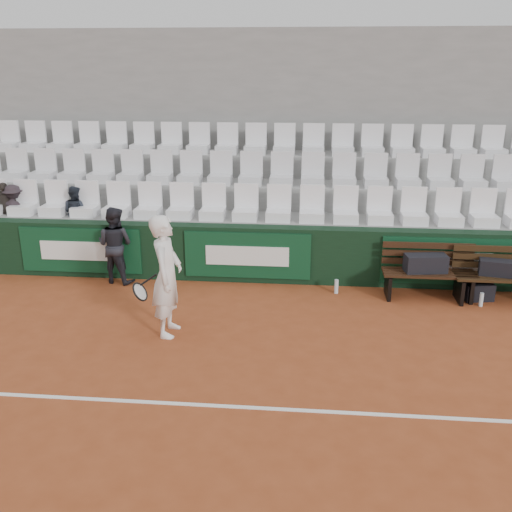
{
  "coord_description": "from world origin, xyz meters",
  "views": [
    {
      "loc": [
        0.83,
        -5.51,
        3.69
      ],
      "look_at": [
        0.09,
        2.4,
        1.0
      ],
      "focal_mm": 40.0,
      "sensor_mm": 36.0,
      "label": 1
    }
  ],
  "objects_px": {
    "sports_bag_left": "(426,263)",
    "sports_bag_ground": "(477,291)",
    "sports_bag_right": "(497,268)",
    "tennis_player": "(167,276)",
    "water_bottle_far": "(481,300)",
    "ball_kid": "(115,245)",
    "water_bottle_near": "(336,286)",
    "spectator_a": "(12,187)",
    "spectator_b": "(3,186)",
    "spectator_c": "(73,189)",
    "bench_right": "(500,289)",
    "bench_left": "(428,285)"
  },
  "relations": [
    {
      "from": "ball_kid",
      "to": "tennis_player",
      "type": "bearing_deg",
      "value": 140.55
    },
    {
      "from": "sports_bag_right",
      "to": "bench_right",
      "type": "bearing_deg",
      "value": -24.52
    },
    {
      "from": "spectator_c",
      "to": "spectator_b",
      "type": "bearing_deg",
      "value": 20.3
    },
    {
      "from": "spectator_b",
      "to": "water_bottle_far",
      "type": "bearing_deg",
      "value": 171.4
    },
    {
      "from": "bench_left",
      "to": "spectator_b",
      "type": "bearing_deg",
      "value": 172.34
    },
    {
      "from": "sports_bag_right",
      "to": "water_bottle_near",
      "type": "distance_m",
      "value": 2.58
    },
    {
      "from": "sports_bag_right",
      "to": "spectator_c",
      "type": "relative_size",
      "value": 0.54
    },
    {
      "from": "sports_bag_left",
      "to": "sports_bag_right",
      "type": "height_order",
      "value": "sports_bag_left"
    },
    {
      "from": "spectator_c",
      "to": "ball_kid",
      "type": "bearing_deg",
      "value": 161.8
    },
    {
      "from": "spectator_a",
      "to": "sports_bag_ground",
      "type": "bearing_deg",
      "value": 178.24
    },
    {
      "from": "sports_bag_right",
      "to": "tennis_player",
      "type": "height_order",
      "value": "tennis_player"
    },
    {
      "from": "sports_bag_left",
      "to": "ball_kid",
      "type": "relative_size",
      "value": 0.49
    },
    {
      "from": "sports_bag_right",
      "to": "tennis_player",
      "type": "xyz_separation_m",
      "value": [
        -4.99,
        -1.64,
        0.3
      ]
    },
    {
      "from": "spectator_a",
      "to": "spectator_b",
      "type": "xyz_separation_m",
      "value": [
        -0.16,
        0.0,
        0.02
      ]
    },
    {
      "from": "tennis_player",
      "to": "spectator_b",
      "type": "bearing_deg",
      "value": 144.12
    },
    {
      "from": "sports_bag_right",
      "to": "spectator_a",
      "type": "distance_m",
      "value": 8.7
    },
    {
      "from": "spectator_b",
      "to": "sports_bag_left",
      "type": "bearing_deg",
      "value": 172.62
    },
    {
      "from": "water_bottle_near",
      "to": "tennis_player",
      "type": "relative_size",
      "value": 0.14
    },
    {
      "from": "spectator_a",
      "to": "water_bottle_near",
      "type": "bearing_deg",
      "value": 176.01
    },
    {
      "from": "sports_bag_left",
      "to": "sports_bag_ground",
      "type": "distance_m",
      "value": 0.98
    },
    {
      "from": "tennis_player",
      "to": "spectator_b",
      "type": "xyz_separation_m",
      "value": [
        -3.75,
        2.72,
        0.64
      ]
    },
    {
      "from": "water_bottle_far",
      "to": "spectator_c",
      "type": "bearing_deg",
      "value": 169.55
    },
    {
      "from": "sports_bag_right",
      "to": "spectator_c",
      "type": "height_order",
      "value": "spectator_c"
    },
    {
      "from": "sports_bag_ground",
      "to": "tennis_player",
      "type": "distance_m",
      "value": 5.1
    },
    {
      "from": "water_bottle_far",
      "to": "ball_kid",
      "type": "distance_m",
      "value": 6.19
    },
    {
      "from": "sports_bag_right",
      "to": "sports_bag_ground",
      "type": "height_order",
      "value": "sports_bag_right"
    },
    {
      "from": "spectator_c",
      "to": "water_bottle_far",
      "type": "bearing_deg",
      "value": -170.15
    },
    {
      "from": "bench_left",
      "to": "sports_bag_left",
      "type": "relative_size",
      "value": 2.23
    },
    {
      "from": "tennis_player",
      "to": "spectator_a",
      "type": "xyz_separation_m",
      "value": [
        -3.59,
        2.72,
        0.62
      ]
    },
    {
      "from": "water_bottle_far",
      "to": "sports_bag_right",
      "type": "bearing_deg",
      "value": 44.17
    },
    {
      "from": "sports_bag_left",
      "to": "water_bottle_near",
      "type": "height_order",
      "value": "sports_bag_left"
    },
    {
      "from": "sports_bag_right",
      "to": "water_bottle_near",
      "type": "xyz_separation_m",
      "value": [
        -2.54,
        0.09,
        -0.45
      ]
    },
    {
      "from": "bench_left",
      "to": "water_bottle_near",
      "type": "height_order",
      "value": "bench_left"
    },
    {
      "from": "bench_left",
      "to": "bench_right",
      "type": "xyz_separation_m",
      "value": [
        1.13,
        -0.08,
        0.0
      ]
    },
    {
      "from": "water_bottle_near",
      "to": "spectator_b",
      "type": "height_order",
      "value": "spectator_b"
    },
    {
      "from": "water_bottle_near",
      "to": "tennis_player",
      "type": "bearing_deg",
      "value": -144.85
    },
    {
      "from": "spectator_b",
      "to": "spectator_c",
      "type": "relative_size",
      "value": 1.04
    },
    {
      "from": "water_bottle_far",
      "to": "ball_kid",
      "type": "bearing_deg",
      "value": 175.13
    },
    {
      "from": "water_bottle_far",
      "to": "tennis_player",
      "type": "relative_size",
      "value": 0.13
    },
    {
      "from": "sports_bag_ground",
      "to": "water_bottle_near",
      "type": "bearing_deg",
      "value": 178.89
    },
    {
      "from": "sports_bag_left",
      "to": "spectator_a",
      "type": "height_order",
      "value": "spectator_a"
    },
    {
      "from": "tennis_player",
      "to": "bench_left",
      "type": "bearing_deg",
      "value": 23.04
    },
    {
      "from": "tennis_player",
      "to": "spectator_a",
      "type": "distance_m",
      "value": 4.55
    },
    {
      "from": "sports_bag_left",
      "to": "spectator_c",
      "type": "height_order",
      "value": "spectator_c"
    },
    {
      "from": "sports_bag_left",
      "to": "spectator_c",
      "type": "bearing_deg",
      "value": 170.8
    },
    {
      "from": "water_bottle_near",
      "to": "water_bottle_far",
      "type": "xyz_separation_m",
      "value": [
        2.29,
        -0.33,
        -0.01
      ]
    },
    {
      "from": "bench_left",
      "to": "spectator_a",
      "type": "distance_m",
      "value": 7.72
    },
    {
      "from": "bench_right",
      "to": "sports_bag_left",
      "type": "xyz_separation_m",
      "value": [
        -1.2,
        0.1,
        0.37
      ]
    },
    {
      "from": "bench_right",
      "to": "sports_bag_ground",
      "type": "xyz_separation_m",
      "value": [
        -0.33,
        0.08,
        -0.08
      ]
    },
    {
      "from": "sports_bag_left",
      "to": "spectator_b",
      "type": "bearing_deg",
      "value": 172.41
    }
  ]
}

